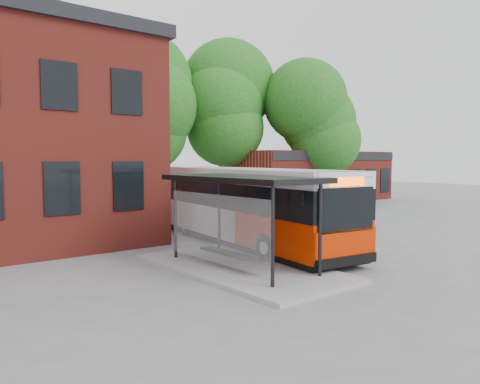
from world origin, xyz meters
TOP-DOWN VIEW (x-y plane):
  - ground at (0.00, 0.00)m, footprint 100.00×100.00m
  - shop_row at (15.00, 14.00)m, footprint 14.00×6.20m
  - bus_shelter at (-4.50, -1.00)m, footprint 3.60×7.00m
  - bike_rail at (9.28, 10.00)m, footprint 5.20×0.10m
  - tree_0 at (-6.00, 16.00)m, footprint 7.92×7.92m
  - tree_1 at (1.00, 17.00)m, footprint 7.92×7.92m
  - tree_2 at (8.00, 16.00)m, footprint 7.92×7.92m
  - tree_3 at (13.00, 12.00)m, footprint 7.04×7.04m
  - city_bus at (-1.63, 2.45)m, footprint 4.17×12.10m
  - bicycle_0 at (6.59, 10.63)m, footprint 1.93×0.95m
  - bicycle_1 at (7.23, 10.96)m, footprint 1.50×0.58m
  - bicycle_2 at (7.97, 9.42)m, footprint 1.78×1.01m
  - bicycle_3 at (9.39, 10.22)m, footprint 1.52×0.97m
  - bicycle_4 at (10.27, 10.25)m, footprint 1.65×0.74m
  - bicycle_5 at (9.91, 10.98)m, footprint 1.81×0.80m
  - bicycle_6 at (10.79, 10.88)m, footprint 1.86×0.99m
  - bicycle_7 at (10.80, 9.00)m, footprint 1.53×0.68m

SIDE VIEW (x-z plane):
  - ground at x=0.00m, z-range 0.00..0.00m
  - bike_rail at x=9.28m, z-range 0.00..0.38m
  - bicycle_4 at x=10.27m, z-range 0.00..0.84m
  - bicycle_1 at x=7.23m, z-range 0.00..0.88m
  - bicycle_3 at x=9.39m, z-range 0.00..0.89m
  - bicycle_2 at x=7.97m, z-range 0.00..0.89m
  - bicycle_7 at x=10.80m, z-range 0.00..0.89m
  - bicycle_6 at x=10.79m, z-range 0.00..0.93m
  - bicycle_0 at x=6.59m, z-range 0.00..0.97m
  - bicycle_5 at x=9.91m, z-range 0.00..1.05m
  - bus_shelter at x=-4.50m, z-range 0.00..2.90m
  - city_bus at x=-1.63m, z-range 0.00..3.01m
  - shop_row at x=15.00m, z-range 0.00..4.00m
  - tree_3 at x=13.00m, z-range 0.00..9.28m
  - tree_1 at x=1.00m, z-range 0.00..10.40m
  - tree_0 at x=-6.00m, z-range 0.00..11.00m
  - tree_2 at x=8.00m, z-range 0.00..11.00m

